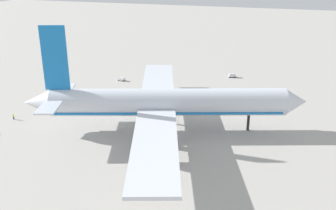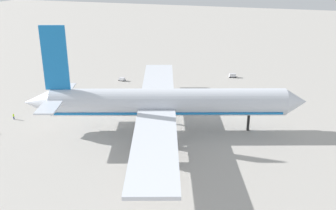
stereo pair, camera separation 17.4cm
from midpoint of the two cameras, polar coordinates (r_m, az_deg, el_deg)
name	(u,v)px [view 2 (the right image)]	position (r m, az deg, el deg)	size (l,w,h in m)	color
ground_plane	(168,130)	(95.09, 0.13, -3.90)	(600.00, 600.00, 0.00)	#ADA8A0
airliner	(163,103)	(92.23, -0.67, 0.35)	(68.33, 76.98, 26.62)	silver
baggage_cart_0	(122,79)	(136.47, -7.04, 3.98)	(3.11, 1.80, 1.20)	gray
baggage_cart_1	(232,75)	(141.72, 9.90, 4.52)	(3.42, 2.33, 1.47)	gray
ground_worker_3	(14,116)	(109.73, -22.58, -1.62)	(0.50, 0.50, 1.72)	navy
traffic_cone_2	(259,94)	(124.61, 13.84, 1.70)	(0.36, 0.36, 0.55)	orange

